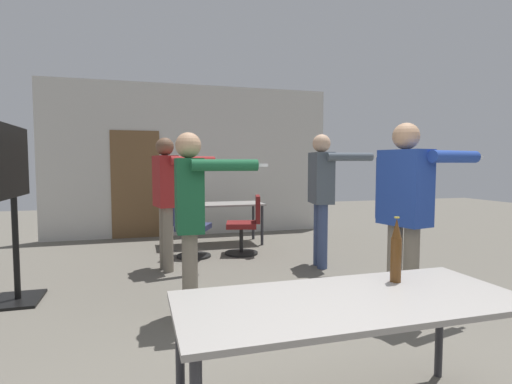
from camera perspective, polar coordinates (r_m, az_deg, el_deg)
The scene contains 12 objects.
back_wall at distance 8.06m, azimuth -9.20°, elevation 4.37°, with size 5.63×0.12×2.97m.
conference_table_near at distance 2.23m, azimuth 13.38°, elevation -16.13°, with size 1.83×0.77×0.72m.
conference_table_far at distance 7.04m, azimuth -5.98°, elevation -2.26°, with size 1.70×0.69×0.72m.
tv_screen at distance 4.74m, azimuth -31.37°, elevation 0.10°, with size 0.44×1.07×1.81m.
person_right_polo at distance 5.52m, azimuth 9.42°, elevation 0.68°, with size 0.80×0.75×1.82m.
person_far_watching at distance 3.59m, azimuth -9.31°, elevation -2.27°, with size 0.76×0.63×1.70m.
person_center_tall at distance 3.87m, azimuth 20.58°, elevation -1.27°, with size 0.90×0.65×1.79m.
person_near_casual at distance 5.41m, azimuth -12.65°, elevation 0.20°, with size 0.88×0.64×1.77m.
office_chair_far_left at distance 6.19m, azimuth -9.60°, elevation -5.22°, with size 0.66×0.62×0.92m.
office_chair_mid_tucked at distance 6.30m, azimuth -1.42°, elevation -4.99°, with size 0.62×0.56×0.92m.
beer_bottle at distance 2.52m, azimuth 19.38°, elevation -8.00°, with size 0.06×0.06×0.39m.
drink_cup at distance 7.01m, azimuth -9.56°, elevation -1.34°, with size 0.08×0.08×0.09m.
Camera 1 is at (-1.03, -1.50, 1.42)m, focal length 28.00 mm.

